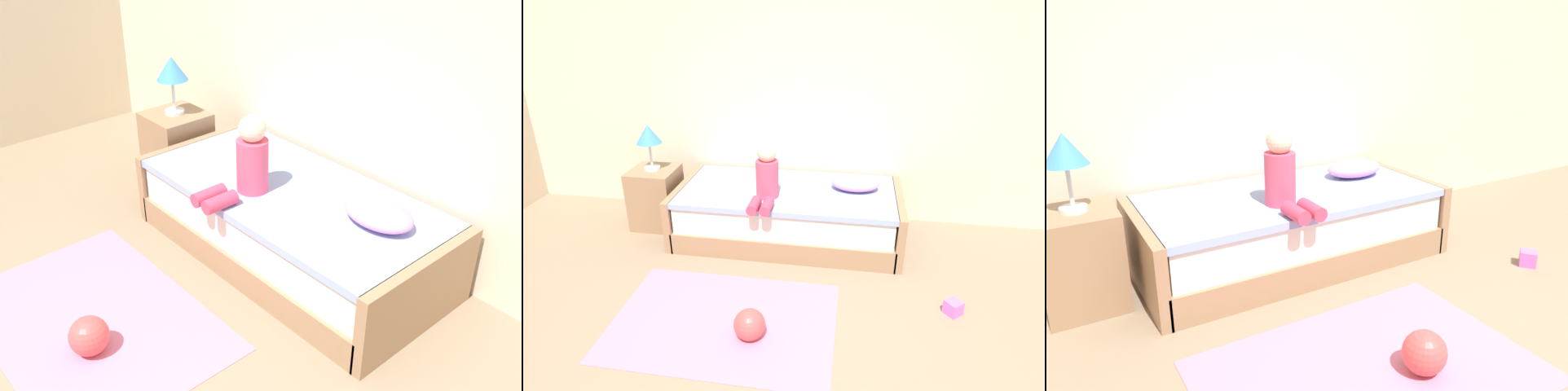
# 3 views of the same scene
# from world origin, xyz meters

# --- Properties ---
(wall_rear) EXTENTS (7.20, 0.10, 2.90)m
(wall_rear) POSITION_xyz_m (0.00, 2.60, 1.45)
(wall_rear) COLOR beige
(wall_rear) RESTS_ON ground
(bed) EXTENTS (2.11, 1.00, 0.50)m
(bed) POSITION_xyz_m (-0.57, 2.00, 0.25)
(bed) COLOR #997556
(bed) RESTS_ON ground
(nightstand) EXTENTS (0.44, 0.44, 0.60)m
(nightstand) POSITION_xyz_m (-1.92, 2.04, 0.30)
(nightstand) COLOR #997556
(nightstand) RESTS_ON ground
(table_lamp) EXTENTS (0.24, 0.24, 0.45)m
(table_lamp) POSITION_xyz_m (-1.92, 2.04, 0.94)
(table_lamp) COLOR silver
(table_lamp) RESTS_ON nightstand
(child_figure) EXTENTS (0.20, 0.51, 0.50)m
(child_figure) POSITION_xyz_m (-0.73, 1.77, 0.70)
(child_figure) COLOR #E04C6B
(child_figure) RESTS_ON bed
(pillow) EXTENTS (0.44, 0.30, 0.13)m
(pillow) POSITION_xyz_m (0.05, 2.10, 0.56)
(pillow) COLOR #EA8CC6
(pillow) RESTS_ON bed
(toy_ball) EXTENTS (0.22, 0.22, 0.22)m
(toy_ball) POSITION_xyz_m (-0.61, 0.57, 0.11)
(toy_ball) COLOR #E54C4C
(toy_ball) RESTS_ON ground
(area_rug) EXTENTS (1.60, 1.10, 0.01)m
(area_rug) POSITION_xyz_m (-0.83, 0.70, 0.00)
(area_rug) COLOR pink
(area_rug) RESTS_ON ground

